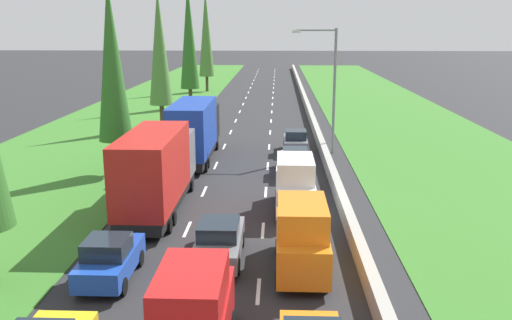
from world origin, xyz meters
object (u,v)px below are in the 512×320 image
Objects in this scene: grey_sedan_centre_lane at (219,241)px; white_van_right_lane at (295,184)px; grey_hatchback_right_lane at (296,141)px; blue_hatchback_left_lane at (110,259)px; street_light_mast at (330,82)px; poplar_tree_fifth at (206,33)px; poplar_tree_fourth at (189,36)px; red_van_centre_lane at (193,315)px; red_box_truck_left_lane at (157,169)px; poplar_tree_second at (112,62)px; blue_box_truck_left_lane at (195,130)px; orange_van_right_lane at (302,237)px; silver_sedan_right_lane at (295,161)px; poplar_tree_third at (159,48)px.

grey_sedan_centre_lane is 0.92× the size of white_van_right_lane.
blue_hatchback_left_lane is at bearing -109.15° from grey_hatchback_right_lane.
street_light_mast is at bearing 65.31° from blue_hatchback_left_lane.
poplar_tree_fourth is at bearing -89.68° from poplar_tree_fifth.
red_van_centre_lane is 13.35m from red_box_truck_left_lane.
poplar_tree_second reaches higher than white_van_right_lane.
blue_hatchback_left_lane is at bearing -114.69° from street_light_mast.
blue_box_truck_left_lane reaches higher than grey_sedan_centre_lane.
poplar_tree_fourth is at bearing 104.17° from orange_van_right_lane.
white_van_right_lane is 7.30m from silver_sedan_right_lane.
blue_hatchback_left_lane is 0.28× the size of poplar_tree_fourth.
orange_van_right_lane is at bearing -75.83° from poplar_tree_fourth.
poplar_tree_fifth reaches higher than poplar_tree_fourth.
poplar_tree_fourth is at bearing 98.89° from red_van_centre_lane.
blue_box_truck_left_lane is (-3.41, 23.61, 0.78)m from red_van_centre_lane.
street_light_mast is (6.01, 26.30, 3.83)m from red_van_centre_lane.
blue_hatchback_left_lane is at bearing -75.16° from poplar_tree_second.
blue_hatchback_left_lane is 0.28× the size of poplar_tree_fifth.
poplar_tree_third is at bearing 111.42° from blue_box_truck_left_lane.
silver_sedan_right_lane is 46.81m from poplar_tree_fifth.
blue_hatchback_left_lane is at bearing -115.18° from silver_sedan_right_lane.
silver_sedan_right_lane is 0.48× the size of red_box_truck_left_lane.
grey_hatchback_right_lane is 5.00m from street_light_mast.
silver_sedan_right_lane is 1.15× the size of grey_hatchback_right_lane.
street_light_mast reaches higher than red_van_centre_lane.
street_light_mast is (2.59, 5.98, 4.42)m from silver_sedan_right_lane.
silver_sedan_right_lane is 0.32× the size of poplar_tree_fifth.
poplar_tree_third is (-4.55, 23.16, 5.07)m from red_box_truck_left_lane.
orange_van_right_lane is at bearing -79.45° from poplar_tree_fifth.
poplar_tree_fifth is (-4.09, 52.37, 5.94)m from red_box_truck_left_lane.
orange_van_right_lane reaches higher than silver_sedan_right_lane.
blue_box_truck_left_lane is at bearing -80.49° from poplar_tree_fourth.
white_van_right_lane is 0.54× the size of street_light_mast.
blue_box_truck_left_lane is at bearing -164.06° from street_light_mast.
grey_hatchback_right_lane is at bearing 79.44° from grey_sedan_centre_lane.
street_light_mast is (14.27, -9.66, -2.02)m from poplar_tree_third.
grey_hatchback_right_lane is at bearing 87.95° from silver_sedan_right_lane.
red_van_centre_lane is 6.25m from blue_hatchback_left_lane.
blue_box_truck_left_lane is 0.66× the size of poplar_tree_fifth.
blue_box_truck_left_lane is (-3.41, 16.71, 1.37)m from grey_sedan_centre_lane.
poplar_tree_third reaches higher than poplar_tree_second.
blue_hatchback_left_lane is 0.87× the size of silver_sedan_right_lane.
grey_sedan_centre_lane is 59.25m from poplar_tree_fifth.
grey_hatchback_right_lane is (0.41, 20.44, -0.56)m from orange_van_right_lane.
poplar_tree_fourth is (-4.30, 25.68, 5.86)m from blue_box_truck_left_lane.
orange_van_right_lane is at bearing 61.52° from red_van_centre_lane.
silver_sedan_right_lane is at bearing 75.72° from grey_sedan_centre_lane.
street_light_mast is at bearing 54.25° from red_box_truck_left_lane.
grey_hatchback_right_lane is at bearing 21.58° from blue_box_truck_left_lane.
poplar_tree_fourth reaches higher than poplar_tree_second.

